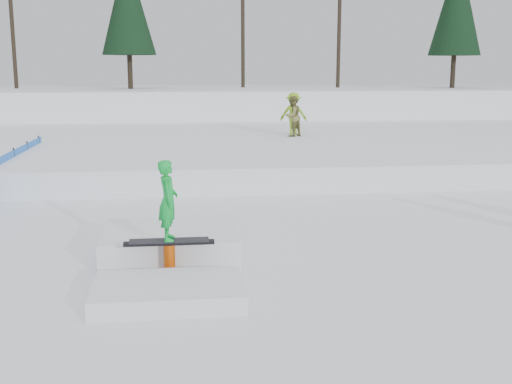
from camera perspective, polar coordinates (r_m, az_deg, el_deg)
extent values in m
plane|color=white|center=(11.83, -1.29, -7.15)|extent=(120.00, 120.00, 0.00)
cube|color=white|center=(41.27, -5.27, 7.55)|extent=(60.00, 14.00, 2.40)
cube|color=white|center=(27.40, -4.46, 4.12)|extent=(50.00, 18.00, 0.80)
cylinder|color=black|center=(22.48, -20.67, 2.31)|extent=(0.05, 0.05, 1.10)
cylinder|color=black|center=(24.31, -19.62, 2.99)|extent=(0.05, 0.05, 1.10)
cylinder|color=black|center=(26.15, -18.71, 3.57)|extent=(0.05, 0.05, 1.10)
cylinder|color=black|center=(42.53, -20.97, 15.35)|extent=(0.24, 0.24, 10.00)
cylinder|color=black|center=(39.80, -11.13, 10.43)|extent=(0.30, 0.30, 2.00)
cone|color=black|center=(39.96, -11.35, 16.14)|extent=(3.20, 3.20, 5.95)
cylinder|color=black|center=(42.02, -1.18, 15.77)|extent=(0.24, 0.24, 9.50)
cylinder|color=black|center=(41.99, 7.41, 14.66)|extent=(0.24, 0.24, 8.00)
cylinder|color=black|center=(42.73, 17.10, 10.19)|extent=(0.30, 0.30, 2.00)
cone|color=black|center=(42.91, 17.43, 15.73)|extent=(3.20, 3.20, 6.30)
imported|color=olive|center=(27.22, 3.27, 6.74)|extent=(1.05, 1.02, 1.70)
imported|color=#75B115|center=(28.10, 3.35, 6.98)|extent=(1.30, 0.95, 1.81)
cube|color=white|center=(12.84, -7.59, -4.51)|extent=(2.60, 2.20, 0.54)
cube|color=white|center=(10.49, -7.76, -8.79)|extent=(2.40, 1.60, 0.30)
cylinder|color=#CB520E|center=(11.67, -7.65, -7.35)|extent=(0.44, 0.44, 0.06)
cylinder|color=#CB520E|center=(11.59, -7.68, -6.08)|extent=(0.20, 0.20, 0.60)
cube|color=black|center=(11.49, -7.72, -4.51)|extent=(1.60, 0.16, 0.06)
cube|color=black|center=(11.48, -7.73, -4.29)|extent=(1.40, 0.28, 0.03)
imported|color=green|center=(11.31, -7.83, -0.74)|extent=(0.34, 0.52, 1.42)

